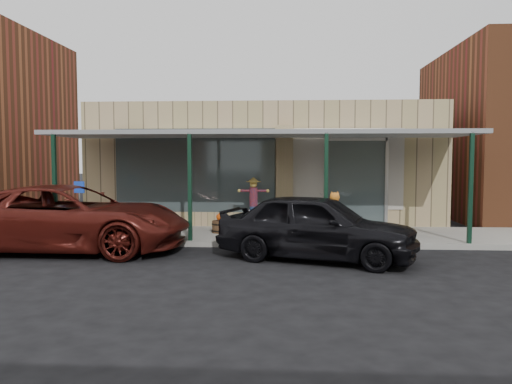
# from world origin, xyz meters

# --- Properties ---
(ground) EXTENTS (120.00, 120.00, 0.00)m
(ground) POSITION_xyz_m (0.00, 0.00, 0.00)
(ground) COLOR black
(ground) RESTS_ON ground
(sidewalk) EXTENTS (40.00, 3.20, 0.15)m
(sidewalk) POSITION_xyz_m (0.00, 3.60, 0.07)
(sidewalk) COLOR gray
(sidewalk) RESTS_ON ground
(storefront) EXTENTS (12.00, 6.25, 4.20)m
(storefront) POSITION_xyz_m (-0.00, 8.16, 2.09)
(storefront) COLOR tan
(storefront) RESTS_ON ground
(awning) EXTENTS (12.00, 3.00, 3.04)m
(awning) POSITION_xyz_m (0.00, 3.56, 3.01)
(awning) COLOR gray
(awning) RESTS_ON ground
(block_buildings_near) EXTENTS (61.00, 8.00, 8.00)m
(block_buildings_near) POSITION_xyz_m (2.01, 9.20, 3.77)
(block_buildings_near) COLOR brown
(block_buildings_near) RESTS_ON ground
(barrel_scarecrow) EXTENTS (0.95, 0.81, 1.62)m
(barrel_scarecrow) POSITION_xyz_m (-0.24, 4.22, 0.70)
(barrel_scarecrow) COLOR brown
(barrel_scarecrow) RESTS_ON sidewalk
(barrel_pumpkin) EXTENTS (0.67, 0.67, 0.62)m
(barrel_pumpkin) POSITION_xyz_m (-1.16, 3.59, 0.37)
(barrel_pumpkin) COLOR brown
(barrel_pumpkin) RESTS_ON sidewalk
(handicap_sign) EXTENTS (0.32, 0.08, 1.56)m
(handicap_sign) POSITION_xyz_m (-5.00, 2.57, 1.15)
(handicap_sign) COLOR gray
(handicap_sign) RESTS_ON sidewalk
(parked_sedan) EXTENTS (4.92, 3.20, 1.56)m
(parked_sedan) POSITION_xyz_m (1.48, 0.55, 0.78)
(parked_sedan) COLOR black
(parked_sedan) RESTS_ON ground
(car_maroon) EXTENTS (6.05, 2.80, 1.68)m
(car_maroon) POSITION_xyz_m (-4.73, 1.27, 0.84)
(car_maroon) COLOR #4D140F
(car_maroon) RESTS_ON ground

